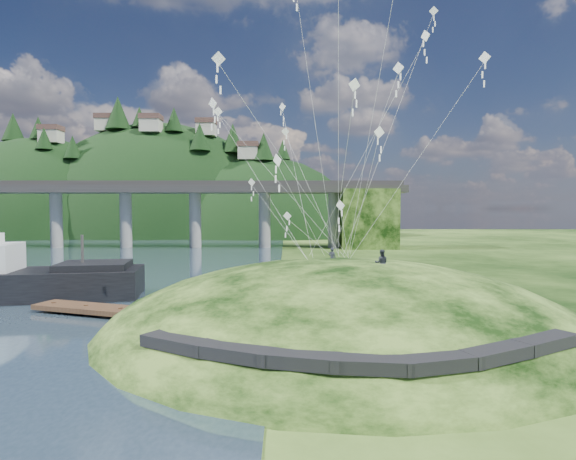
{
  "coord_description": "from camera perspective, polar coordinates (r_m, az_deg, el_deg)",
  "views": [
    {
      "loc": [
        3.87,
        -30.22,
        8.72
      ],
      "look_at": [
        4.0,
        6.0,
        7.0
      ],
      "focal_mm": 28.0,
      "sensor_mm": 36.0,
      "label": 1
    }
  ],
  "objects": [
    {
      "name": "grass_hill",
      "position": [
        34.06,
        7.0,
        -14.76
      ],
      "size": [
        36.0,
        32.0,
        13.0
      ],
      "color": "black",
      "rests_on": "ground"
    },
    {
      "name": "far_ridge",
      "position": [
        160.43,
        -17.44,
        -3.19
      ],
      "size": [
        153.0,
        70.0,
        94.5
      ],
      "color": "black",
      "rests_on": "ground"
    },
    {
      "name": "footpath",
      "position": [
        21.83,
        9.61,
        -15.02
      ],
      "size": [
        22.29,
        5.84,
        0.83
      ],
      "color": "black",
      "rests_on": "ground"
    },
    {
      "name": "kite_flyers",
      "position": [
        32.58,
        10.38,
        -2.39
      ],
      "size": [
        4.01,
        3.84,
        1.91
      ],
      "color": "#272B34",
      "rests_on": "ground"
    },
    {
      "name": "work_barge",
      "position": [
        50.8,
        -32.2,
        -5.21
      ],
      "size": [
        24.55,
        10.5,
        8.32
      ],
      "color": "black",
      "rests_on": "ground"
    },
    {
      "name": "wooden_dock",
      "position": [
        39.06,
        -20.54,
        -9.6
      ],
      "size": [
        15.9,
        7.41,
        1.14
      ],
      "color": "#3D2719",
      "rests_on": "ground"
    },
    {
      "name": "ground",
      "position": [
        31.69,
        -7.41,
        -13.27
      ],
      "size": [
        320.0,
        320.0,
        0.0
      ],
      "primitive_type": "plane",
      "color": "black",
      "rests_on": "ground"
    },
    {
      "name": "bridge",
      "position": [
        104.78,
        -17.06,
        3.14
      ],
      "size": [
        160.0,
        11.0,
        15.0
      ],
      "color": "#2D2B2B",
      "rests_on": "ground"
    },
    {
      "name": "kite_swarm",
      "position": [
        33.67,
        4.39,
        17.96
      ],
      "size": [
        20.7,
        16.48,
        20.83
      ],
      "color": "white",
      "rests_on": "ground"
    }
  ]
}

